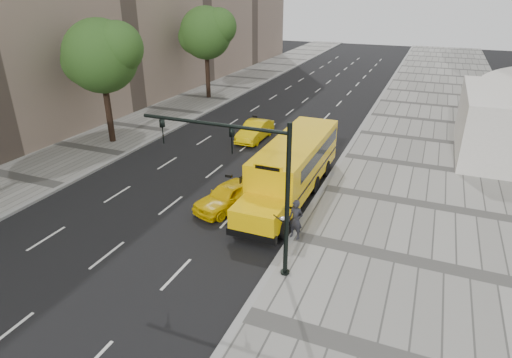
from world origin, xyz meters
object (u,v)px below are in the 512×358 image
at_px(taxi_far, 255,131).
at_px(traffic_signal, 252,178).
at_px(pedestrian, 296,220).
at_px(tree_b, 102,56).
at_px(school_bus, 294,163).
at_px(taxi_near, 229,195).
at_px(tree_c, 207,33).

xyz_separation_m(taxi_far, traffic_signal, (6.18, -15.04, 3.38)).
height_order(taxi_far, pedestrian, pedestrian).
height_order(tree_b, pedestrian, tree_b).
bearing_deg(taxi_far, school_bus, -53.36).
distance_m(tree_b, taxi_near, 14.84).
bearing_deg(pedestrian, traffic_signal, -99.85).
bearing_deg(school_bus, pedestrian, -71.29).
bearing_deg(taxi_far, traffic_signal, -67.32).
xyz_separation_m(pedestrian, traffic_signal, (-0.96, -2.70, 3.00)).
xyz_separation_m(taxi_near, pedestrian, (4.15, -1.73, 0.38)).
relative_size(taxi_near, taxi_far, 0.97).
xyz_separation_m(taxi_near, taxi_far, (-2.99, 10.61, 0.00)).
height_order(taxi_near, traffic_signal, traffic_signal).
relative_size(taxi_near, pedestrian, 2.22).
distance_m(school_bus, pedestrian, 5.19).
height_order(taxi_far, traffic_signal, traffic_signal).
relative_size(pedestrian, traffic_signal, 0.29).
relative_size(tree_b, taxi_near, 2.11).
bearing_deg(traffic_signal, pedestrian, 70.47).
bearing_deg(traffic_signal, school_bus, 95.22).
xyz_separation_m(tree_c, traffic_signal, (15.60, -25.34, -2.44)).
bearing_deg(tree_c, taxi_far, -47.54).
height_order(tree_c, pedestrian, tree_c).
bearing_deg(pedestrian, tree_c, 135.85).
distance_m(school_bus, taxi_far, 9.33).
bearing_deg(school_bus, taxi_far, 126.29).
distance_m(school_bus, traffic_signal, 7.95).
height_order(school_bus, pedestrian, school_bus).
bearing_deg(pedestrian, taxi_far, 129.71).
bearing_deg(pedestrian, school_bus, 118.38).
relative_size(school_bus, traffic_signal, 1.81).
bearing_deg(school_bus, tree_b, 169.44).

